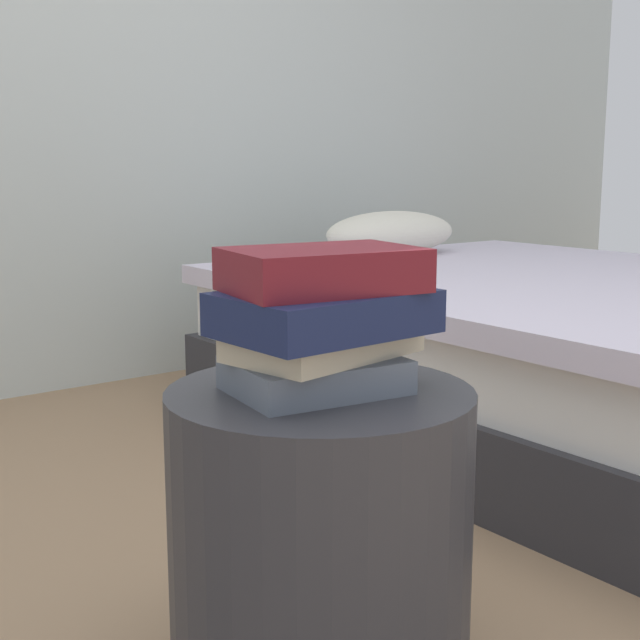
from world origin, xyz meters
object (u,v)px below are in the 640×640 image
Objects in this scene: bed at (563,352)px; book_cream at (323,344)px; book_slate at (314,375)px; side_table at (320,541)px; book_navy at (324,313)px; book_maroon at (322,270)px.

bed is 7.61× the size of book_cream.
side_table is at bearing -4.44° from book_slate.
bed is at bearing 21.73° from book_navy.
side_table is at bearing 87.09° from book_maroon.
bed is 1.54m from book_cream.
side_table is (-1.39, -0.61, 0.00)m from bed.
bed reaches higher than book_navy.
bed is 8.58× the size of book_slate.
book_slate is at bearing -155.94° from bed.
book_navy is (-0.00, -0.01, 0.35)m from side_table.
book_cream is at bearing 50.71° from book_navy.
book_slate is at bearing 167.21° from side_table.
book_cream is (0.02, 0.00, 0.04)m from book_slate.
book_cream is (-1.38, -0.60, 0.30)m from bed.
bed is at bearing 14.12° from book_cream.
book_maroon reaches higher than book_slate.
side_table is at bearing 80.08° from book_navy.
bed is 1.55m from book_slate.
book_maroon is at bearing -102.76° from side_table.
book_cream is 0.05m from book_navy.
book_navy is at bearing -97.72° from side_table.
book_navy is (-1.40, -0.62, 0.35)m from bed.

